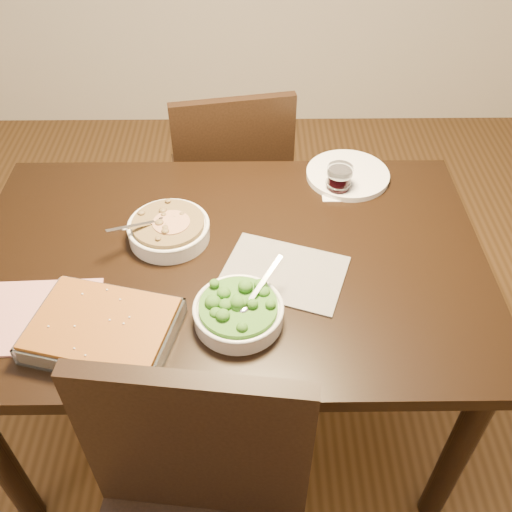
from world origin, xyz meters
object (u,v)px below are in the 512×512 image
stew_bowl (169,229)px  dinner_plate (348,175)px  broccoli_bowl (238,312)px  wine_tumbler (339,179)px  chair_far (231,179)px  table (228,281)px  baking_dish (103,330)px

stew_bowl → dinner_plate: (0.53, 0.28, -0.02)m
broccoli_bowl → dinner_plate: 0.67m
broccoli_bowl → wine_tumbler: 0.59m
chair_far → wine_tumbler: bearing=119.9°
table → chair_far: chair_far is taller
wine_tumbler → chair_far: (-0.34, 0.41, -0.29)m
broccoli_bowl → wine_tumbler: (0.30, 0.50, 0.02)m
stew_bowl → broccoli_bowl: 0.36m
wine_tumbler → table: bearing=-139.4°
dinner_plate → baking_dish: bearing=-135.9°
dinner_plate → broccoli_bowl: bearing=-120.2°
baking_dish → wine_tumbler: bearing=56.4°
dinner_plate → chair_far: size_ratio=0.29×
wine_tumbler → chair_far: chair_far is taller
table → broccoli_bowl: (0.03, -0.22, 0.13)m
broccoli_bowl → baking_dish: 0.32m
dinner_plate → wine_tumbler: bearing=-117.6°
table → wine_tumbler: wine_tumbler is taller
baking_dish → wine_tumbler: size_ratio=4.27×
wine_tumbler → dinner_plate: 0.09m
table → broccoli_bowl: 0.26m
table → dinner_plate: size_ratio=5.39×
stew_bowl → table: bearing=-26.4°
broccoli_bowl → chair_far: bearing=92.9°
baking_dish → wine_tumbler: (0.61, 0.55, 0.02)m
stew_bowl → broccoli_bowl: (0.20, -0.30, -0.00)m
chair_far → baking_dish: bearing=64.1°
table → dinner_plate: bearing=44.1°
table → chair_far: (-0.01, 0.69, -0.15)m
broccoli_bowl → wine_tumbler: bearing=59.5°
stew_bowl → chair_far: 0.69m
table → baking_dish: 0.41m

